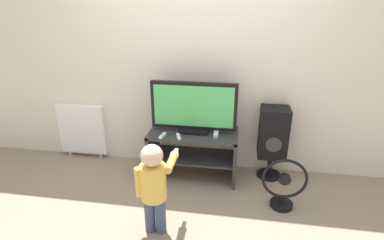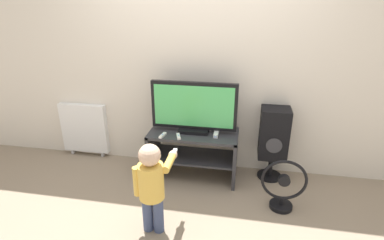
{
  "view_description": "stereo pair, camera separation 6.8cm",
  "coord_description": "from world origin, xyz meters",
  "px_view_note": "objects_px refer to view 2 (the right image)",
  "views": [
    {
      "loc": [
        0.45,
        -2.7,
        1.89
      ],
      "look_at": [
        0.0,
        0.14,
        0.72
      ],
      "focal_mm": 28.0,
      "sensor_mm": 36.0,
      "label": 1
    },
    {
      "loc": [
        0.52,
        -2.69,
        1.89
      ],
      "look_at": [
        0.0,
        0.14,
        0.72
      ],
      "focal_mm": 28.0,
      "sensor_mm": 36.0,
      "label": 2
    }
  ],
  "objects_px": {
    "television": "(194,108)",
    "radiator": "(84,128)",
    "remote_secondary": "(178,136)",
    "speaker_tower": "(274,135)",
    "remote_primary": "(163,135)",
    "child": "(152,182)",
    "floor_fan": "(283,187)",
    "game_console": "(216,133)"
  },
  "relations": [
    {
      "from": "speaker_tower",
      "to": "child",
      "type": "bearing_deg",
      "value": -135.0
    },
    {
      "from": "child",
      "to": "speaker_tower",
      "type": "relative_size",
      "value": 1.01
    },
    {
      "from": "remote_primary",
      "to": "television",
      "type": "bearing_deg",
      "value": 30.73
    },
    {
      "from": "remote_secondary",
      "to": "floor_fan",
      "type": "distance_m",
      "value": 1.15
    },
    {
      "from": "child",
      "to": "radiator",
      "type": "xyz_separation_m",
      "value": [
        -1.26,
        1.16,
        -0.12
      ]
    },
    {
      "from": "television",
      "to": "remote_primary",
      "type": "bearing_deg",
      "value": -149.27
    },
    {
      "from": "game_console",
      "to": "radiator",
      "type": "height_order",
      "value": "radiator"
    },
    {
      "from": "game_console",
      "to": "speaker_tower",
      "type": "bearing_deg",
      "value": 13.55
    },
    {
      "from": "remote_primary",
      "to": "radiator",
      "type": "distance_m",
      "value": 1.22
    },
    {
      "from": "remote_secondary",
      "to": "speaker_tower",
      "type": "relative_size",
      "value": 0.16
    },
    {
      "from": "remote_primary",
      "to": "radiator",
      "type": "height_order",
      "value": "radiator"
    },
    {
      "from": "floor_fan",
      "to": "remote_secondary",
      "type": "bearing_deg",
      "value": 166.25
    },
    {
      "from": "remote_secondary",
      "to": "child",
      "type": "bearing_deg",
      "value": -93.91
    },
    {
      "from": "television",
      "to": "game_console",
      "type": "bearing_deg",
      "value": -9.14
    },
    {
      "from": "floor_fan",
      "to": "child",
      "type": "bearing_deg",
      "value": -155.86
    },
    {
      "from": "television",
      "to": "radiator",
      "type": "bearing_deg",
      "value": 171.39
    },
    {
      "from": "remote_primary",
      "to": "remote_secondary",
      "type": "xyz_separation_m",
      "value": [
        0.17,
        0.01,
        0.0
      ]
    },
    {
      "from": "child",
      "to": "radiator",
      "type": "height_order",
      "value": "child"
    },
    {
      "from": "speaker_tower",
      "to": "floor_fan",
      "type": "bearing_deg",
      "value": -81.73
    },
    {
      "from": "speaker_tower",
      "to": "remote_secondary",
      "type": "bearing_deg",
      "value": -164.29
    },
    {
      "from": "speaker_tower",
      "to": "floor_fan",
      "type": "height_order",
      "value": "speaker_tower"
    },
    {
      "from": "game_console",
      "to": "child",
      "type": "distance_m",
      "value": 1.0
    },
    {
      "from": "remote_primary",
      "to": "remote_secondary",
      "type": "bearing_deg",
      "value": 2.35
    },
    {
      "from": "remote_primary",
      "to": "child",
      "type": "distance_m",
      "value": 0.77
    },
    {
      "from": "television",
      "to": "floor_fan",
      "type": "relative_size",
      "value": 1.75
    },
    {
      "from": "remote_primary",
      "to": "speaker_tower",
      "type": "distance_m",
      "value": 1.2
    },
    {
      "from": "game_console",
      "to": "remote_secondary",
      "type": "height_order",
      "value": "game_console"
    },
    {
      "from": "remote_primary",
      "to": "radiator",
      "type": "bearing_deg",
      "value": 160.73
    },
    {
      "from": "child",
      "to": "speaker_tower",
      "type": "bearing_deg",
      "value": 45.0
    },
    {
      "from": "speaker_tower",
      "to": "radiator",
      "type": "distance_m",
      "value": 2.31
    },
    {
      "from": "television",
      "to": "child",
      "type": "bearing_deg",
      "value": -101.19
    },
    {
      "from": "remote_secondary",
      "to": "remote_primary",
      "type": "bearing_deg",
      "value": -177.65
    },
    {
      "from": "remote_secondary",
      "to": "speaker_tower",
      "type": "bearing_deg",
      "value": 15.71
    },
    {
      "from": "child",
      "to": "floor_fan",
      "type": "distance_m",
      "value": 1.26
    },
    {
      "from": "game_console",
      "to": "radiator",
      "type": "bearing_deg",
      "value": 171.31
    },
    {
      "from": "remote_primary",
      "to": "speaker_tower",
      "type": "bearing_deg",
      "value": 13.84
    },
    {
      "from": "radiator",
      "to": "game_console",
      "type": "bearing_deg",
      "value": -8.69
    },
    {
      "from": "child",
      "to": "game_console",
      "type": "bearing_deg",
      "value": 64.1
    },
    {
      "from": "remote_secondary",
      "to": "radiator",
      "type": "bearing_deg",
      "value": 163.35
    },
    {
      "from": "floor_fan",
      "to": "radiator",
      "type": "xyz_separation_m",
      "value": [
        -2.38,
        0.65,
        0.14
      ]
    },
    {
      "from": "television",
      "to": "game_console",
      "type": "relative_size",
      "value": 4.88
    },
    {
      "from": "remote_secondary",
      "to": "radiator",
      "type": "relative_size",
      "value": 0.19
    }
  ]
}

